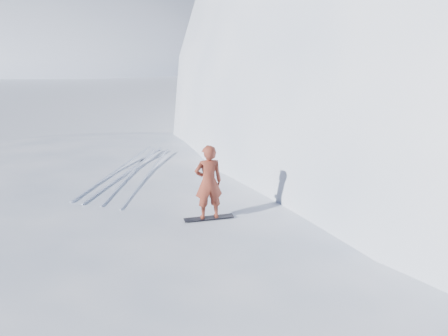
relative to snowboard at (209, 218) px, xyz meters
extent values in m
plane|color=white|center=(-2.75, -2.27, -2.41)|extent=(400.00, 400.00, 0.00)
ellipsoid|color=white|center=(-1.75, 0.73, -2.41)|extent=(36.00, 28.00, 4.80)
ellipsoid|color=white|center=(-42.75, 107.73, -2.41)|extent=(140.00, 90.00, 36.00)
ellipsoid|color=white|center=(-4.75, 3.73, -2.41)|extent=(7.00, 6.30, 1.00)
ellipsoid|color=white|center=(4.25, 1.73, -2.41)|extent=(4.00, 3.60, 0.60)
cube|color=black|center=(0.00, 0.00, 0.00)|extent=(1.19, 1.01, 0.02)
imported|color=maroon|center=(0.00, 0.00, 1.01)|extent=(0.86, 0.82, 1.99)
cube|color=silver|center=(-4.62, 2.38, 0.01)|extent=(1.06, 5.93, 0.04)
cube|color=silver|center=(-4.18, 2.38, 0.01)|extent=(1.00, 5.93, 0.04)
cube|color=silver|center=(-4.00, 2.38, 0.01)|extent=(1.81, 5.76, 0.04)
cube|color=silver|center=(-3.38, 2.38, 0.01)|extent=(1.86, 5.74, 0.04)
camera|label=1|loc=(5.24, -10.94, 5.40)|focal=40.00mm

